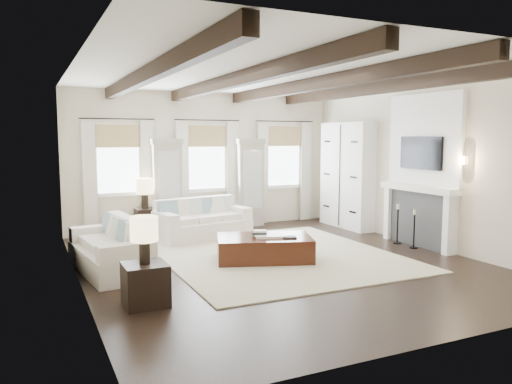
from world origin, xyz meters
name	(u,v)px	position (x,y,z in m)	size (l,w,h in m)	color
ground	(279,262)	(0.00, 0.00, 0.00)	(7.50, 7.50, 0.00)	black
room_shell	(292,151)	(0.75, 0.90, 1.89)	(6.54, 7.54, 3.22)	beige
area_rug	(277,255)	(0.19, 0.43, 0.01)	(4.02, 4.45, 0.02)	#BCB394
sofa_back	(201,222)	(-0.53, 2.56, 0.35)	(2.12, 1.25, 0.85)	silver
sofa_left	(114,250)	(-2.67, 0.62, 0.35)	(1.14, 2.07, 0.85)	silver
ottoman	(264,248)	(-0.16, 0.24, 0.21)	(1.63, 1.02, 0.43)	black
tray	(270,236)	(-0.09, 0.17, 0.45)	(0.50, 0.38, 0.04)	white
book_lower	(259,233)	(-0.24, 0.30, 0.49)	(0.26, 0.20, 0.04)	#262628
book_upper	(260,231)	(-0.24, 0.27, 0.52)	(0.22, 0.17, 0.03)	beige
book_loose	(289,237)	(0.17, -0.06, 0.44)	(0.24, 0.18, 0.03)	#262628
side_table_front	(145,284)	(-2.58, -1.22, 0.27)	(0.54, 0.54, 0.54)	black
lamp_front	(144,232)	(-2.58, -1.22, 0.96)	(0.36, 0.36, 0.61)	black
side_table_back	(146,223)	(-1.60, 3.15, 0.31)	(0.42, 0.42, 0.63)	black
lamp_back	(145,188)	(-1.60, 3.15, 1.07)	(0.38, 0.38, 0.65)	black
candlestick_near	(414,232)	(2.90, -0.13, 0.31)	(0.15, 0.15, 0.76)	black
candlestick_far	(398,227)	(2.90, 0.35, 0.34)	(0.16, 0.16, 0.81)	black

